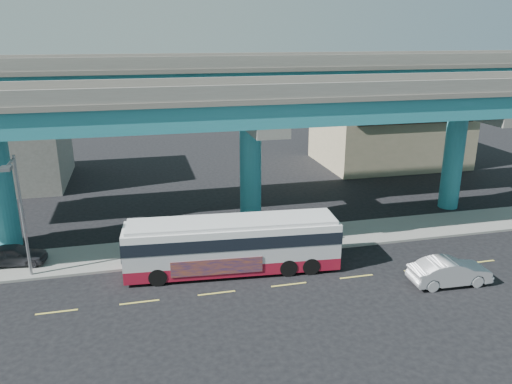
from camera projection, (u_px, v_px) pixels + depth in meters
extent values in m
plane|color=black|center=(287.00, 282.00, 27.60)|extent=(120.00, 120.00, 0.00)
cube|color=gray|center=(263.00, 242.00, 32.67)|extent=(70.00, 4.00, 0.15)
cube|color=#D8C64C|center=(57.00, 312.00, 24.64)|extent=(2.00, 0.12, 0.01)
cube|color=#D8C64C|center=(139.00, 302.00, 25.54)|extent=(2.00, 0.12, 0.01)
cube|color=#D8C64C|center=(217.00, 293.00, 26.43)|extent=(2.00, 0.12, 0.01)
cube|color=#D8C64C|center=(289.00, 285.00, 27.32)|extent=(2.00, 0.12, 0.01)
cube|color=#D8C64C|center=(356.00, 277.00, 28.21)|extent=(2.00, 0.12, 0.01)
cube|color=#D8C64C|center=(420.00, 269.00, 29.10)|extent=(2.00, 0.12, 0.01)
cube|color=#D8C64C|center=(479.00, 262.00, 29.99)|extent=(2.00, 0.12, 0.01)
cylinder|color=teal|center=(2.00, 191.00, 31.23)|extent=(1.50, 1.50, 7.40)
cube|color=gray|center=(3.00, 105.00, 32.97)|extent=(1.80, 5.00, 1.20)
cylinder|color=teal|center=(251.00, 175.00, 34.80)|extent=(1.50, 1.50, 7.40)
cube|color=gray|center=(250.00, 118.00, 33.57)|extent=(2.00, 12.00, 0.60)
cube|color=gray|center=(240.00, 98.00, 36.53)|extent=(1.80, 5.00, 1.20)
cylinder|color=teal|center=(453.00, 161.00, 38.36)|extent=(1.50, 1.50, 7.40)
cube|color=gray|center=(459.00, 109.00, 37.14)|extent=(2.00, 12.00, 0.60)
cube|color=gray|center=(434.00, 92.00, 40.10)|extent=(1.80, 5.00, 1.20)
cube|color=teal|center=(263.00, 110.00, 30.03)|extent=(52.00, 5.00, 1.40)
cube|color=gray|center=(263.00, 96.00, 29.76)|extent=(52.00, 5.40, 0.30)
cube|color=gray|center=(275.00, 91.00, 27.28)|extent=(52.00, 0.25, 0.80)
cube|color=gray|center=(254.00, 83.00, 31.91)|extent=(52.00, 0.25, 0.80)
cube|color=teal|center=(240.00, 80.00, 36.14)|extent=(52.00, 5.00, 1.40)
cube|color=gray|center=(239.00, 68.00, 35.88)|extent=(52.00, 5.40, 0.30)
cube|color=gray|center=(247.00, 62.00, 33.39)|extent=(52.00, 0.25, 0.80)
cube|color=gray|center=(233.00, 58.00, 38.02)|extent=(52.00, 0.25, 0.80)
cube|color=tan|center=(389.00, 130.00, 51.83)|extent=(14.00, 10.00, 7.00)
cube|color=black|center=(417.00, 117.00, 46.46)|extent=(12.00, 0.25, 1.20)
cube|color=maroon|center=(233.00, 262.00, 28.79)|extent=(12.28, 3.53, 0.71)
cube|color=silver|center=(232.00, 244.00, 28.45)|extent=(12.28, 3.53, 1.51)
cube|color=black|center=(232.00, 236.00, 28.30)|extent=(12.34, 3.59, 0.71)
cube|color=silver|center=(232.00, 227.00, 28.13)|extent=(12.28, 3.53, 0.40)
cube|color=silver|center=(232.00, 222.00, 28.04)|extent=(11.86, 3.25, 0.20)
cube|color=black|center=(335.00, 232.00, 29.24)|extent=(0.25, 2.32, 1.21)
cube|color=black|center=(123.00, 245.00, 27.44)|extent=(0.25, 2.32, 1.21)
cube|color=#121852|center=(217.00, 267.00, 27.30)|extent=(5.03, 0.45, 0.91)
cylinder|color=black|center=(158.00, 277.00, 27.09)|extent=(1.03, 0.38, 1.01)
cylinder|color=black|center=(159.00, 259.00, 29.27)|extent=(1.03, 0.38, 1.01)
cylinder|color=black|center=(288.00, 268.00, 28.17)|extent=(1.03, 0.38, 1.01)
cylinder|color=black|center=(280.00, 251.00, 30.35)|extent=(1.03, 0.38, 1.01)
cylinder|color=black|center=(311.00, 266.00, 28.36)|extent=(1.03, 0.38, 1.01)
cylinder|color=black|center=(301.00, 249.00, 30.54)|extent=(1.03, 0.38, 1.01)
imported|color=#AFAFB4|center=(450.00, 272.00, 27.20)|extent=(1.93, 4.59, 1.47)
imported|color=#303136|center=(15.00, 255.00, 29.21)|extent=(2.42, 3.98, 1.22)
cylinder|color=gray|center=(23.00, 217.00, 27.10)|extent=(0.16, 0.16, 6.92)
cylinder|color=gray|center=(10.00, 163.00, 25.24)|extent=(0.12, 1.87, 0.12)
cube|color=gray|center=(6.00, 169.00, 24.38)|extent=(0.50, 0.70, 0.18)
cylinder|color=gray|center=(303.00, 230.00, 31.63)|extent=(0.06, 0.06, 2.11)
cylinder|color=#B20A0A|center=(304.00, 216.00, 31.30)|extent=(0.62, 0.43, 0.73)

